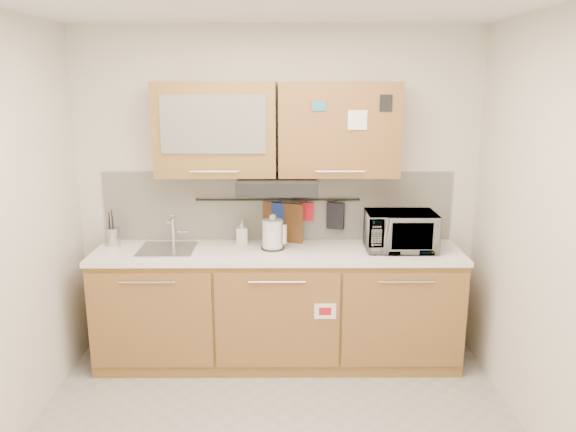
{
  "coord_description": "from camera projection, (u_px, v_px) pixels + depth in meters",
  "views": [
    {
      "loc": [
        0.06,
        -2.93,
        2.19
      ],
      "look_at": [
        0.08,
        1.05,
        1.22
      ],
      "focal_mm": 35.0,
      "sensor_mm": 36.0,
      "label": 1
    }
  ],
  "objects": [
    {
      "name": "kettle",
      "position": [
        273.0,
        235.0,
        4.31
      ],
      "size": [
        0.21,
        0.21,
        0.28
      ],
      "rotation": [
        0.0,
        0.0,
        -0.38
      ],
      "color": "silver",
      "rests_on": "countertop"
    },
    {
      "name": "base_cabinet",
      "position": [
        278.0,
        312.0,
        4.43
      ],
      "size": [
        2.8,
        0.64,
        0.88
      ],
      "color": "olive",
      "rests_on": "floor"
    },
    {
      "name": "microwave",
      "position": [
        400.0,
        231.0,
        4.29
      ],
      "size": [
        0.53,
        0.36,
        0.29
      ],
      "primitive_type": "imported",
      "rotation": [
        0.0,
        0.0,
        -0.0
      ],
      "color": "#999999",
      "rests_on": "countertop"
    },
    {
      "name": "pot_holder",
      "position": [
        306.0,
        212.0,
        4.49
      ],
      "size": [
        0.12,
        0.02,
        0.15
      ],
      "primitive_type": "cube",
      "rotation": [
        0.0,
        0.0,
        -0.05
      ],
      "color": "red",
      "rests_on": "utensil_rail"
    },
    {
      "name": "utensil_rail",
      "position": [
        278.0,
        200.0,
        4.48
      ],
      "size": [
        1.3,
        0.02,
        0.02
      ],
      "primitive_type": "cylinder",
      "rotation": [
        0.0,
        1.57,
        0.0
      ],
      "color": "black",
      "rests_on": "backsplash"
    },
    {
      "name": "utensil_crock",
      "position": [
        113.0,
        236.0,
        4.41
      ],
      "size": [
        0.15,
        0.15,
        0.29
      ],
      "rotation": [
        0.0,
        0.0,
        -0.43
      ],
      "color": "#AFB0B4",
      "rests_on": "countertop"
    },
    {
      "name": "cutting_board",
      "position": [
        280.0,
        231.0,
        4.52
      ],
      "size": [
        0.36,
        0.17,
        0.47
      ],
      "primitive_type": "cube",
      "rotation": [
        0.0,
        0.0,
        -0.39
      ],
      "color": "brown",
      "rests_on": "utensil_rail"
    },
    {
      "name": "dark_pouch",
      "position": [
        336.0,
        216.0,
        4.5
      ],
      "size": [
        0.14,
        0.08,
        0.22
      ],
      "primitive_type": "cube",
      "rotation": [
        0.0,
        0.0,
        -0.33
      ],
      "color": "black",
      "rests_on": "utensil_rail"
    },
    {
      "name": "wall_back",
      "position": [
        278.0,
        194.0,
        4.52
      ],
      "size": [
        3.2,
        0.0,
        3.2
      ],
      "primitive_type": "plane",
      "rotation": [
        1.57,
        0.0,
        0.0
      ],
      "color": "silver",
      "rests_on": "ground"
    },
    {
      "name": "range_hood",
      "position": [
        277.0,
        185.0,
        4.25
      ],
      "size": [
        0.6,
        0.46,
        0.1
      ],
      "primitive_type": "cube",
      "color": "black",
      "rests_on": "upper_cabinets"
    },
    {
      "name": "upper_cabinets",
      "position": [
        277.0,
        129.0,
        4.22
      ],
      "size": [
        1.82,
        0.37,
        0.7
      ],
      "color": "olive",
      "rests_on": "wall_back"
    },
    {
      "name": "soap_bottle",
      "position": [
        242.0,
        232.0,
        4.46
      ],
      "size": [
        0.09,
        0.09,
        0.19
      ],
      "primitive_type": "imported",
      "rotation": [
        0.0,
        0.0,
        -0.01
      ],
      "color": "#999999",
      "rests_on": "countertop"
    },
    {
      "name": "backsplash",
      "position": [
        278.0,
        206.0,
        4.53
      ],
      "size": [
        2.8,
        0.02,
        0.56
      ],
      "primitive_type": "cube",
      "color": "silver",
      "rests_on": "countertop"
    },
    {
      "name": "oven_mitt",
      "position": [
        278.0,
        213.0,
        4.49
      ],
      "size": [
        0.11,
        0.06,
        0.18
      ],
      "primitive_type": "cube",
      "rotation": [
        0.0,
        0.0,
        -0.34
      ],
      "color": "navy",
      "rests_on": "utensil_rail"
    },
    {
      "name": "countertop",
      "position": [
        278.0,
        253.0,
        4.31
      ],
      "size": [
        2.82,
        0.62,
        0.04
      ],
      "primitive_type": "cube",
      "color": "white",
      "rests_on": "base_cabinet"
    },
    {
      "name": "toaster",
      "position": [
        388.0,
        238.0,
        4.26
      ],
      "size": [
        0.28,
        0.18,
        0.2
      ],
      "rotation": [
        0.0,
        0.0,
        0.08
      ],
      "color": "black",
      "rests_on": "countertop"
    },
    {
      "name": "wall_right",
      "position": [
        567.0,
        247.0,
        3.07
      ],
      "size": [
        0.0,
        3.0,
        3.0
      ],
      "primitive_type": "plane",
      "rotation": [
        1.57,
        0.0,
        -1.57
      ],
      "color": "silver",
      "rests_on": "ground"
    },
    {
      "name": "sink",
      "position": [
        168.0,
        249.0,
        4.32
      ],
      "size": [
        0.42,
        0.4,
        0.26
      ],
      "color": "silver",
      "rests_on": "countertop"
    }
  ]
}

